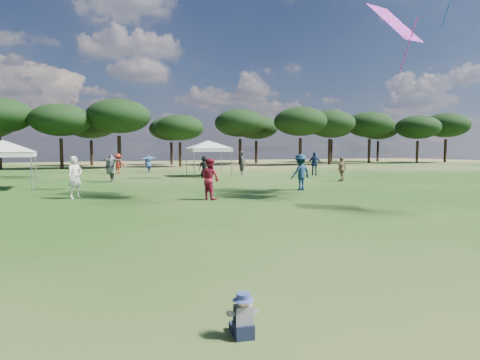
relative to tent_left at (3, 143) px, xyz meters
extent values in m
cylinder|color=black|center=(2.48, 22.70, -0.81)|extent=(0.37, 0.37, 3.21)
ellipsoid|color=black|center=(2.48, 22.70, 2.72)|extent=(6.24, 6.24, 3.36)
cylinder|color=black|center=(8.32, 22.25, -0.64)|extent=(0.41, 0.41, 3.56)
ellipsoid|color=black|center=(8.32, 22.25, 3.28)|extent=(6.91, 6.91, 3.73)
cylinder|color=black|center=(15.26, 22.58, -0.97)|extent=(0.33, 0.33, 2.88)
ellipsoid|color=black|center=(15.26, 22.58, 2.20)|extent=(5.60, 5.60, 3.02)
cylinder|color=black|center=(24.02, 25.05, -0.69)|extent=(0.39, 0.39, 3.44)
ellipsoid|color=black|center=(24.02, 25.05, 3.09)|extent=(6.69, 6.69, 3.60)
cylinder|color=black|center=(30.83, 21.12, -0.65)|extent=(0.40, 0.40, 3.53)
ellipsoid|color=black|center=(30.83, 21.12, 3.24)|extent=(6.86, 6.86, 3.70)
cylinder|color=black|center=(35.71, 21.53, -0.68)|extent=(0.40, 0.40, 3.47)
ellipsoid|color=black|center=(35.71, 21.53, 3.13)|extent=(6.74, 6.74, 3.63)
cylinder|color=black|center=(44.29, 23.53, -0.63)|extent=(0.41, 0.41, 3.57)
ellipsoid|color=black|center=(44.29, 23.53, 3.30)|extent=(6.94, 6.94, 3.74)
cylinder|color=black|center=(51.40, 21.19, -0.74)|extent=(0.38, 0.38, 3.35)
ellipsoid|color=black|center=(51.40, 21.19, 2.95)|extent=(6.51, 6.51, 3.51)
cylinder|color=black|center=(57.90, 21.69, -0.59)|extent=(0.42, 0.42, 3.66)
ellipsoid|color=black|center=(57.90, 21.69, 3.44)|extent=(7.10, 7.10, 3.83)
cylinder|color=black|center=(5.89, 30.59, -0.82)|extent=(0.37, 0.37, 3.20)
ellipsoid|color=black|center=(5.89, 30.59, 2.70)|extent=(6.21, 6.21, 3.35)
cylinder|color=black|center=(15.89, 29.41, -0.92)|extent=(0.34, 0.34, 2.99)
ellipsoid|color=black|center=(15.89, 29.41, 2.37)|extent=(5.81, 5.81, 3.13)
cylinder|color=black|center=(28.68, 29.82, -0.76)|extent=(0.38, 0.38, 3.31)
ellipsoid|color=black|center=(28.68, 29.82, 2.88)|extent=(6.43, 6.43, 3.47)
cylinder|color=black|center=(42.37, 30.19, -0.60)|extent=(0.42, 0.42, 3.64)
ellipsoid|color=black|center=(42.37, 30.19, 3.40)|extent=(7.06, 7.06, 3.81)
cylinder|color=black|center=(51.46, 29.58, -0.69)|extent=(0.40, 0.40, 3.46)
ellipsoid|color=black|center=(51.46, 29.58, 3.12)|extent=(6.72, 6.72, 3.62)
cylinder|color=gray|center=(1.33, -1.35, -1.48)|extent=(0.06, 0.06, 1.86)
cylinder|color=gray|center=(1.35, 1.33, -1.48)|extent=(0.06, 0.06, 1.86)
cube|color=silver|center=(0.00, 0.00, -0.60)|extent=(2.87, 2.87, 0.25)
pyramid|color=silver|center=(0.00, 0.00, 0.12)|extent=(5.80, 5.80, 0.60)
cylinder|color=gray|center=(11.43, 4.45, -1.38)|extent=(0.06, 0.06, 2.07)
cylinder|color=gray|center=(14.29, 4.20, -1.38)|extent=(0.06, 0.06, 2.07)
cylinder|color=gray|center=(11.68, 7.30, -1.38)|extent=(0.06, 0.06, 2.07)
cylinder|color=gray|center=(14.53, 7.05, -1.38)|extent=(0.06, 0.06, 2.07)
cube|color=silver|center=(12.98, 5.75, -0.39)|extent=(3.28, 3.28, 0.25)
pyramid|color=silver|center=(12.98, 5.75, 0.33)|extent=(6.14, 6.14, 0.60)
cube|color=#161C32|center=(4.67, -19.65, -2.33)|extent=(0.24, 0.24, 0.16)
cube|color=#161C32|center=(4.63, -19.48, -2.37)|extent=(0.10, 0.20, 0.09)
cube|color=#161C32|center=(4.77, -19.51, -2.37)|extent=(0.10, 0.20, 0.09)
cube|color=white|center=(4.67, -19.65, -2.16)|extent=(0.22, 0.17, 0.21)
cylinder|color=white|center=(4.56, -19.57, -2.16)|extent=(0.10, 0.21, 0.13)
cylinder|color=white|center=(4.81, -19.61, -2.16)|extent=(0.10, 0.21, 0.13)
sphere|color=#E0B293|center=(4.67, -19.65, -2.01)|extent=(0.14, 0.14, 0.14)
cone|color=#4B5CB0|center=(4.67, -19.65, -1.98)|extent=(0.24, 0.24, 0.02)
cylinder|color=#4B5CB0|center=(4.67, -19.65, -1.95)|extent=(0.16, 0.16, 0.06)
imported|color=white|center=(3.25, -5.40, -1.52)|extent=(0.78, 0.71, 1.79)
imported|color=#55545A|center=(5.49, 2.91, -1.53)|extent=(1.68, 2.14, 1.76)
imported|color=black|center=(12.05, 3.92, -1.61)|extent=(0.86, 0.64, 1.61)
imported|color=maroon|center=(6.90, 11.33, -1.57)|extent=(1.26, 1.03, 1.69)
imported|color=#906E4E|center=(19.33, -2.37, -1.62)|extent=(1.01, 0.73, 1.59)
imported|color=#2B4982|center=(9.76, 13.16, -1.61)|extent=(1.95, 1.54, 1.61)
imported|color=navy|center=(21.04, 3.26, -1.49)|extent=(1.13, 1.02, 1.85)
imported|color=#2A282D|center=(16.08, 6.28, -1.46)|extent=(0.76, 0.84, 1.92)
imported|color=navy|center=(13.83, -6.17, -1.50)|extent=(1.30, 0.92, 1.83)
imported|color=maroon|center=(8.36, -7.96, -1.56)|extent=(0.90, 1.01, 1.71)
plane|color=#C330BA|center=(15.25, -10.88, 4.72)|extent=(2.84, 2.19, 1.91)
camera|label=1|loc=(2.93, -23.57, -0.34)|focal=30.00mm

